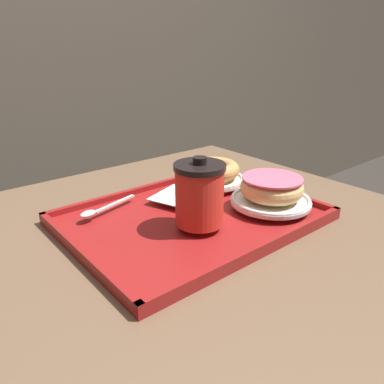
% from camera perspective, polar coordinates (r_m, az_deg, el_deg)
% --- Properties ---
extents(cafe_table, '(0.95, 0.90, 0.72)m').
position_cam_1_polar(cafe_table, '(0.83, -0.81, -16.27)').
color(cafe_table, brown).
rests_on(cafe_table, ground_plane).
extents(serving_tray, '(0.49, 0.37, 0.02)m').
position_cam_1_polar(serving_tray, '(0.76, 0.00, -3.97)').
color(serving_tray, maroon).
rests_on(serving_tray, cafe_table).
extents(napkin_paper, '(0.13, 0.12, 0.00)m').
position_cam_1_polar(napkin_paper, '(0.83, -2.18, -0.53)').
color(napkin_paper, white).
rests_on(napkin_paper, serving_tray).
extents(coffee_cup_front, '(0.09, 0.09, 0.13)m').
position_cam_1_polar(coffee_cup_front, '(0.68, 1.15, -0.25)').
color(coffee_cup_front, red).
rests_on(coffee_cup_front, serving_tray).
extents(plate_with_chocolate_donut, '(0.17, 0.17, 0.01)m').
position_cam_1_polar(plate_with_chocolate_donut, '(0.80, 11.90, -1.22)').
color(plate_with_chocolate_donut, white).
rests_on(plate_with_chocolate_donut, serving_tray).
extents(donut_chocolate_glazed, '(0.13, 0.13, 0.04)m').
position_cam_1_polar(donut_chocolate_glazed, '(0.79, 12.06, 0.73)').
color(donut_chocolate_glazed, '#DBB270').
rests_on(donut_chocolate_glazed, plate_with_chocolate_donut).
extents(plate_with_plain_donut, '(0.15, 0.15, 0.01)m').
position_cam_1_polar(plate_with_plain_donut, '(0.91, 3.21, 2.02)').
color(plate_with_plain_donut, white).
rests_on(plate_with_plain_donut, serving_tray).
extents(donut_plain, '(0.13, 0.13, 0.04)m').
position_cam_1_polar(donut_plain, '(0.90, 3.24, 3.49)').
color(donut_plain, tan).
rests_on(donut_plain, plate_with_plain_donut).
extents(spoon, '(0.14, 0.05, 0.01)m').
position_cam_1_polar(spoon, '(0.77, -14.38, -2.77)').
color(spoon, silver).
rests_on(spoon, serving_tray).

